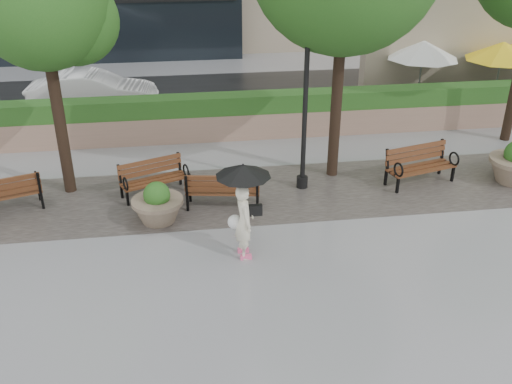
{
  "coord_description": "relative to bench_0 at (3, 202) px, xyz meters",
  "views": [
    {
      "loc": [
        -2.14,
        -9.57,
        6.43
      ],
      "look_at": [
        -0.65,
        0.93,
        1.1
      ],
      "focal_mm": 40.0,
      "sensor_mm": 36.0,
      "label": 1
    }
  ],
  "objects": [
    {
      "name": "cobble_strip",
      "position": [
        6.33,
        0.12,
        -0.28
      ],
      "size": [
        28.0,
        3.2,
        0.01
      ],
      "primitive_type": "cube",
      "color": "#383330",
      "rests_on": "ground"
    },
    {
      "name": "lamppost",
      "position": [
        7.19,
        0.32,
        1.47
      ],
      "size": [
        0.28,
        0.28,
        3.98
      ],
      "color": "black",
      "rests_on": "ground"
    },
    {
      "name": "cafe_wall",
      "position": [
        15.83,
        7.12,
        1.72
      ],
      "size": [
        10.0,
        0.6,
        4.0
      ],
      "primitive_type": "cube",
      "color": "tan",
      "rests_on": "ground"
    },
    {
      "name": "patio_umb_white",
      "position": [
        12.67,
        6.24,
        1.71
      ],
      "size": [
        2.5,
        2.5,
        2.3
      ],
      "color": "black",
      "rests_on": "ground"
    },
    {
      "name": "bench_3",
      "position": [
        10.23,
        0.13,
        0.01
      ],
      "size": [
        1.93,
        1.17,
        0.97
      ],
      "rotation": [
        0.0,
        0.0,
        0.26
      ],
      "color": "#5D2F1B",
      "rests_on": "ground"
    },
    {
      "name": "pedestrian",
      "position": [
        5.34,
        -2.59,
        0.94
      ],
      "size": [
        1.09,
        1.09,
        2.0
      ],
      "rotation": [
        0.0,
        0.0,
        1.66
      ],
      "color": "#F0E7CA",
      "rests_on": "ground"
    },
    {
      "name": "cafe_hedge",
      "position": [
        15.33,
        4.92,
        0.17
      ],
      "size": [
        8.0,
        0.5,
        0.9
      ],
      "primitive_type": "cube",
      "color": "#204D19",
      "rests_on": "ground"
    },
    {
      "name": "asphalt_street",
      "position": [
        6.33,
        8.12,
        -0.28
      ],
      "size": [
        40.0,
        7.0,
        0.0
      ],
      "primitive_type": "cube",
      "color": "black",
      "rests_on": "ground"
    },
    {
      "name": "bench_0",
      "position": [
        0.0,
        0.0,
        0.0
      ],
      "size": [
        1.89,
        1.23,
        0.95
      ],
      "rotation": [
        0.0,
        0.0,
        3.47
      ],
      "color": "#5D2F1B",
      "rests_on": "ground"
    },
    {
      "name": "bench_1",
      "position": [
        3.49,
        0.42,
        -0.02
      ],
      "size": [
        1.74,
        1.2,
        0.87
      ],
      "rotation": [
        0.0,
        0.0,
        0.38
      ],
      "color": "#5D2F1B",
      "rests_on": "ground"
    },
    {
      "name": "tree_0",
      "position": [
        1.52,
        1.03,
        4.13
      ],
      "size": [
        3.08,
        2.92,
        6.0
      ],
      "color": "black",
      "rests_on": "ground"
    },
    {
      "name": "car_right",
      "position": [
        1.34,
        7.15,
        0.43
      ],
      "size": [
        4.4,
        1.75,
        1.43
      ],
      "primitive_type": "imported",
      "rotation": [
        0.0,
        0.0,
        1.52
      ],
      "color": "white",
      "rests_on": "ground"
    },
    {
      "name": "patio_umb_yellow_a",
      "position": [
        15.28,
        5.7,
        1.71
      ],
      "size": [
        2.5,
        2.5,
        2.3
      ],
      "color": "black",
      "rests_on": "ground"
    },
    {
      "name": "ground",
      "position": [
        6.33,
        -2.88,
        -0.28
      ],
      "size": [
        100.0,
        100.0,
        0.0
      ],
      "primitive_type": "plane",
      "color": "gray",
      "rests_on": "ground"
    },
    {
      "name": "hedge_wall",
      "position": [
        6.33,
        4.12,
        0.38
      ],
      "size": [
        24.0,
        0.8,
        1.35
      ],
      "color": "#9C7765",
      "rests_on": "ground"
    },
    {
      "name": "bench_2",
      "position": [
        5.11,
        -0.45,
        -0.01
      ],
      "size": [
        1.81,
        0.96,
        0.92
      ],
      "rotation": [
        0.0,
        0.0,
        2.98
      ],
      "color": "#5D2F1B",
      "rests_on": "ground"
    },
    {
      "name": "planter_left",
      "position": [
        3.59,
        -0.94,
        0.1
      ],
      "size": [
        1.16,
        1.16,
        0.98
      ],
      "color": "#7F6B56",
      "rests_on": "ground"
    }
  ]
}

